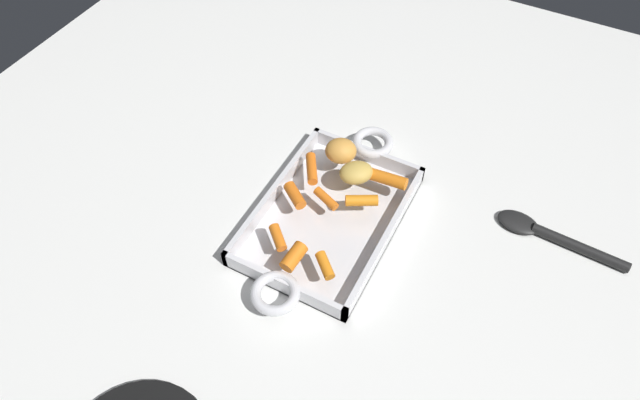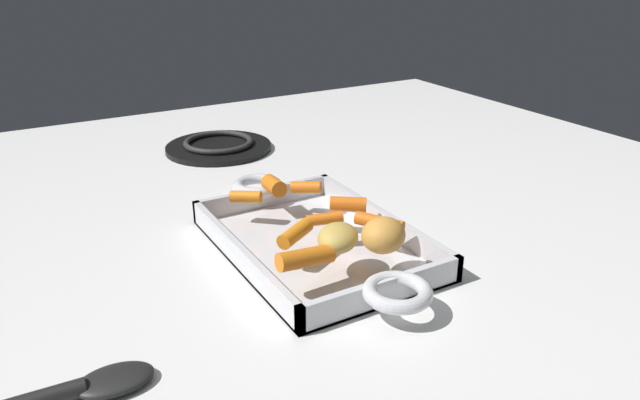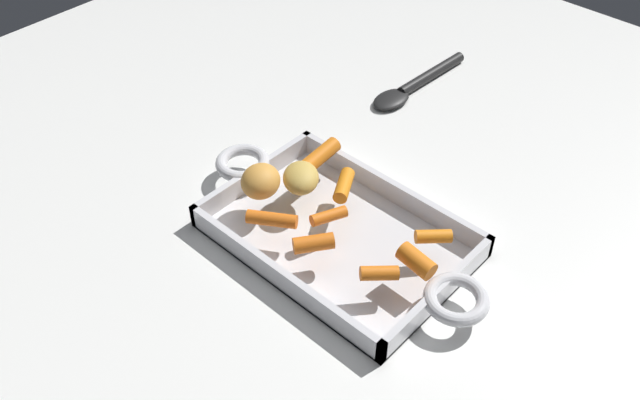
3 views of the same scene
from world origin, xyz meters
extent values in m
plane|color=white|center=(0.00, 0.00, 0.00)|extent=(1.60, 1.60, 0.00)
cube|color=silver|center=(0.00, 0.00, 0.00)|extent=(0.32, 0.22, 0.01)
cube|color=silver|center=(0.00, 0.11, 0.02)|extent=(0.32, 0.01, 0.03)
cube|color=silver|center=(0.00, -0.11, 0.02)|extent=(0.32, 0.01, 0.03)
cube|color=silver|center=(0.15, 0.00, 0.02)|extent=(0.01, 0.22, 0.03)
cube|color=silver|center=(-0.15, 0.00, 0.02)|extent=(0.01, 0.22, 0.03)
torus|color=silver|center=(0.18, 0.00, 0.03)|extent=(0.08, 0.08, 0.02)
torus|color=silver|center=(-0.18, 0.00, 0.03)|extent=(0.08, 0.08, 0.02)
cylinder|color=orange|center=(-0.12, 0.00, 0.05)|extent=(0.05, 0.03, 0.03)
cylinder|color=orange|center=(0.09, -0.06, 0.05)|extent=(0.02, 0.07, 0.03)
cylinder|color=orange|center=(0.03, -0.04, 0.05)|extent=(0.04, 0.06, 0.02)
cylinder|color=orange|center=(-0.10, 0.04, 0.05)|extent=(0.04, 0.04, 0.02)
cylinder|color=orange|center=(0.01, 0.01, 0.05)|extent=(0.03, 0.05, 0.02)
cylinder|color=orange|center=(-0.01, 0.06, 0.05)|extent=(0.04, 0.05, 0.02)
cylinder|color=orange|center=(-0.11, -0.05, 0.05)|extent=(0.04, 0.04, 0.02)
cylinder|color=orange|center=(0.05, 0.06, 0.05)|extent=(0.06, 0.05, 0.02)
ellipsoid|color=gold|center=(0.08, -0.01, 0.05)|extent=(0.07, 0.07, 0.03)
ellipsoid|color=gold|center=(0.11, 0.03, 0.06)|extent=(0.07, 0.07, 0.04)
cylinder|color=black|center=(-0.46, 0.04, 0.01)|extent=(0.20, 0.20, 0.01)
torus|color=#2D2B28|center=(-0.46, 0.04, 0.02)|extent=(0.13, 0.13, 0.01)
ellipsoid|color=black|center=(0.14, -0.29, 0.01)|extent=(0.05, 0.07, 0.01)
camera|label=1|loc=(-0.51, -0.25, 0.78)|focal=31.66mm
camera|label=2|loc=(0.61, -0.35, 0.37)|focal=33.86mm
camera|label=3|loc=(-0.40, 0.46, 0.63)|focal=38.40mm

